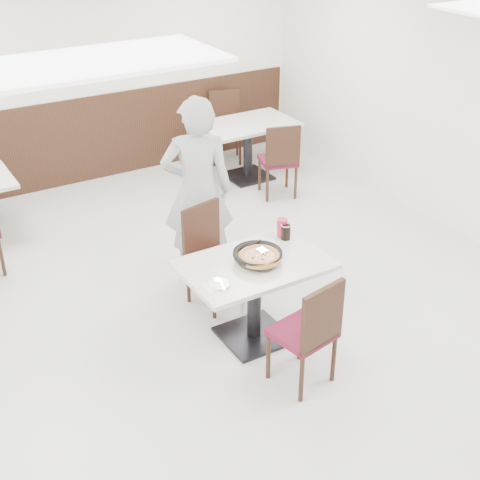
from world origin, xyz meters
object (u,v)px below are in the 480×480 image
chair_near (302,330)px  pizza (259,257)px  red_cup (282,228)px  diner_person (197,191)px  bg_chair_right_far (226,128)px  pizza_pan (258,257)px  bg_chair_right_near (278,159)px  cola_glass (286,232)px  side_plate (219,284)px  main_table (254,301)px  chair_far (215,258)px  bg_table_right (248,150)px

chair_near → pizza: 0.71m
red_cup → diner_person: bearing=112.3°
chair_near → pizza: (0.00, 0.62, 0.34)m
red_cup → bg_chair_right_far: bearing=67.8°
pizza_pan → bg_chair_right_near: bearing=52.7°
bg_chair_right_near → bg_chair_right_far: same height
chair_near → cola_glass: chair_near is taller
side_plate → diner_person: 1.40m
pizza_pan → bg_chair_right_near: size_ratio=0.40×
cola_glass → diner_person: bearing=110.6°
pizza_pan → bg_chair_right_far: (1.80, 3.65, -0.32)m
main_table → bg_chair_right_near: size_ratio=1.26×
chair_far → pizza_pan: bearing=82.0°
side_plate → cola_glass: cola_glass is taller
pizza → cola_glass: cola_glass is taller
chair_far → diner_person: diner_person is taller
main_table → pizza: size_ratio=3.36×
pizza → chair_far: bearing=93.5°
bg_chair_right_far → diner_person: bearing=79.6°
bg_table_right → bg_chair_right_near: (0.03, -0.66, 0.10)m
side_plate → pizza: bearing=14.2°
chair_far → red_cup: chair_far is taller
bg_table_right → chair_near: bearing=-115.7°
chair_far → diner_person: bearing=-114.0°
cola_glass → bg_chair_right_near: bearing=57.5°
red_cup → bg_chair_right_far: 3.68m
chair_far → pizza_pan: chair_far is taller
chair_far → bg_chair_right_far: (1.85, 3.02, 0.00)m
chair_near → main_table: bearing=81.5°
main_table → side_plate: side_plate is taller
red_cup → bg_table_right: red_cup is taller
main_table → diner_person: (0.09, 1.16, 0.54)m
bg_chair_right_near → main_table: bearing=-110.3°
chair_far → side_plate: bearing=50.7°
red_cup → bg_chair_right_near: bearing=56.7°
cola_glass → bg_chair_right_near: (1.37, 2.15, -0.34)m
side_plate → main_table: bearing=19.2°
pizza_pan → bg_chair_right_near: (1.79, 2.35, -0.32)m
pizza → chair_near: bearing=-90.2°
bg_chair_right_far → main_table: bearing=87.9°
chair_near → pizza_pan: bearing=78.7°
chair_near → bg_table_right: (1.77, 3.67, -0.10)m
bg_table_right → bg_chair_right_far: size_ratio=1.26×
chair_near → pizza: size_ratio=2.66×
red_cup → pizza: bearing=-144.6°
pizza_pan → diner_person: 1.16m
pizza → red_cup: (0.43, 0.30, 0.02)m
main_table → side_plate: 0.58m
red_cup → side_plate: bearing=-154.4°
chair_near → side_plate: chair_near is taller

